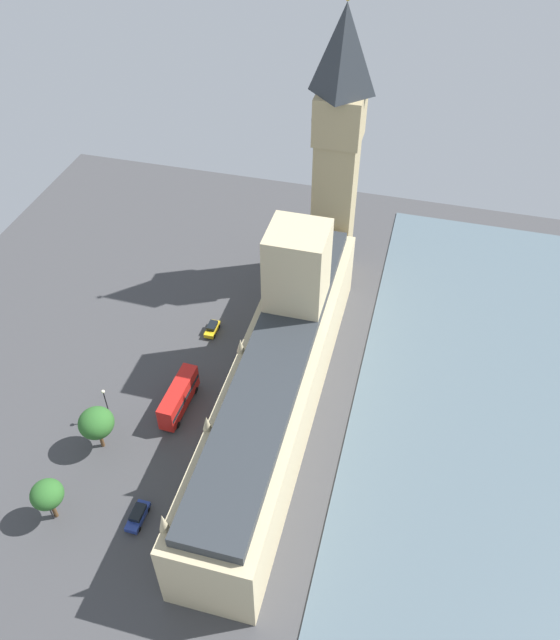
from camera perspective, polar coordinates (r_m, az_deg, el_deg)
ground_plane at (r=102.44m, az=-1.32°, el=-7.91°), size 135.16×135.16×0.00m
river_thames at (r=101.35m, az=15.98°, el=-11.00°), size 34.88×121.64×0.25m
parliament_building at (r=97.43m, az=0.05°, el=-4.38°), size 12.06×65.16×26.61m
clock_tower at (r=113.61m, az=5.15°, el=14.90°), size 8.14×8.14×50.89m
car_yellow_cab_near_tower at (r=114.33m, az=-6.07°, el=-0.74°), size 1.81×4.13×1.74m
double_decker_bus_leading at (r=101.75m, az=-9.03°, el=-6.80°), size 2.96×10.58×4.75m
car_blue_trailing at (r=92.76m, az=-12.58°, el=-16.67°), size 1.95×4.70×1.74m
pedestrian_corner at (r=104.80m, az=-4.40°, el=-5.87°), size 0.69×0.61×1.71m
plane_tree_far_end at (r=97.47m, az=-16.08°, el=-8.83°), size 5.21×5.21×7.68m
plane_tree_kerbside at (r=92.42m, az=-20.07°, el=-14.44°), size 4.41×4.41×7.24m
street_lamp_under_trees at (r=93.33m, az=-20.11°, el=-15.06°), size 0.56×0.56×5.71m
street_lamp_midblock at (r=100.90m, az=-15.33°, el=-6.87°), size 0.56×0.56×6.92m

